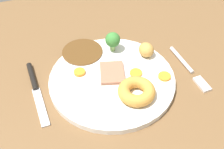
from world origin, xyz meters
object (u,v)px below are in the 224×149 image
at_px(carrot_coin_front, 80,72).
at_px(roast_potato_left, 146,50).
at_px(broccoli_floret, 113,40).
at_px(yorkshire_pudding, 137,91).
at_px(knife, 35,87).
at_px(carrot_coin_back, 136,73).
at_px(meat_slice_main, 112,72).
at_px(dinner_plate, 112,80).
at_px(carrot_coin_side, 164,76).
at_px(fork, 190,70).

bearing_deg(carrot_coin_front, roast_potato_left, -177.37).
height_order(carrot_coin_front, broccoli_floret, broccoli_floret).
distance_m(yorkshire_pudding, broccoli_floret, 0.16).
relative_size(broccoli_floret, knife, 0.27).
bearing_deg(carrot_coin_back, knife, -10.95).
distance_m(meat_slice_main, knife, 0.17).
xyz_separation_m(dinner_plate, meat_slice_main, (-0.00, -0.01, 0.01)).
bearing_deg(carrot_coin_front, meat_slice_main, 159.44).
height_order(carrot_coin_back, broccoli_floret, broccoli_floret).
xyz_separation_m(carrot_coin_side, knife, (0.28, -0.07, -0.01)).
distance_m(carrot_coin_side, knife, 0.29).
relative_size(carrot_coin_front, fork, 0.17).
distance_m(carrot_coin_front, carrot_coin_back, 0.13).
xyz_separation_m(dinner_plate, roast_potato_left, (-0.10, -0.04, 0.02)).
bearing_deg(carrot_coin_front, yorkshire_pudding, 132.74).
distance_m(yorkshire_pudding, carrot_coin_side, 0.09).
distance_m(meat_slice_main, roast_potato_left, 0.10).
height_order(yorkshire_pudding, knife, yorkshire_pudding).
distance_m(roast_potato_left, broccoli_floret, 0.08).
relative_size(meat_slice_main, carrot_coin_side, 2.42).
bearing_deg(fork, carrot_coin_back, -102.52).
xyz_separation_m(roast_potato_left, knife, (0.27, 0.01, -0.03)).
height_order(meat_slice_main, carrot_coin_side, meat_slice_main).
relative_size(yorkshire_pudding, carrot_coin_front, 3.05).
bearing_deg(carrot_coin_back, carrot_coin_side, 150.43).
bearing_deg(fork, carrot_coin_side, -85.05).
distance_m(carrot_coin_front, carrot_coin_side, 0.19).
relative_size(yorkshire_pudding, carrot_coin_back, 2.81).
height_order(roast_potato_left, carrot_coin_side, roast_potato_left).
distance_m(roast_potato_left, fork, 0.11).
bearing_deg(carrot_coin_back, yorkshire_pudding, 67.93).
distance_m(dinner_plate, broccoli_floret, 0.10).
height_order(fork, knife, knife).
relative_size(roast_potato_left, carrot_coin_front, 1.54).
bearing_deg(yorkshire_pudding, carrot_coin_back, -112.07).
bearing_deg(dinner_plate, broccoli_floret, -110.25).
xyz_separation_m(carrot_coin_side, fork, (-0.07, -0.01, -0.01)).
distance_m(roast_potato_left, carrot_coin_front, 0.17).
bearing_deg(broccoli_floret, carrot_coin_side, 121.58).
distance_m(meat_slice_main, carrot_coin_front, 0.07).
distance_m(roast_potato_left, carrot_coin_side, 0.08).
xyz_separation_m(dinner_plate, broccoli_floret, (-0.03, -0.09, 0.04)).
relative_size(meat_slice_main, yorkshire_pudding, 0.87).
relative_size(meat_slice_main, carrot_coin_back, 2.44).
bearing_deg(knife, carrot_coin_front, 87.93).
height_order(meat_slice_main, yorkshire_pudding, yorkshire_pudding).
height_order(roast_potato_left, broccoli_floret, broccoli_floret).
bearing_deg(fork, broccoli_floret, -130.85).
bearing_deg(broccoli_floret, roast_potato_left, 147.21).
distance_m(carrot_coin_side, broccoli_floret, 0.15).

